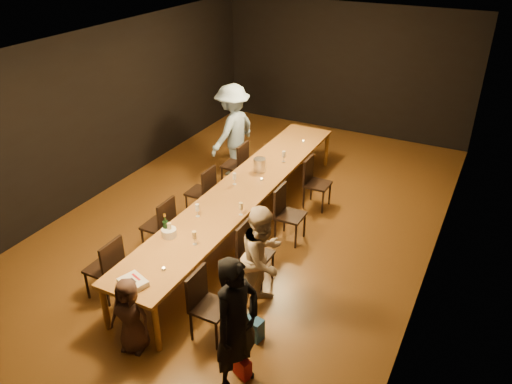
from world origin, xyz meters
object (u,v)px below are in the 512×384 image
at_px(chair_right_3, 318,184).
at_px(plate_stack, 169,233).
at_px(man_blue, 233,131).
at_px(chair_left_0, 104,267).
at_px(chair_left_2, 200,191).
at_px(child, 130,316).
at_px(ice_bucket, 259,165).
at_px(woman_tan, 263,258).
at_px(chair_right_1, 256,255).
at_px(champagne_bottle, 165,224).
at_px(chair_left_1, 158,225).
at_px(chair_left_3, 234,165).
at_px(table, 243,190).
at_px(woman_birthday, 237,325).
at_px(birthday_cake, 133,282).
at_px(chair_right_0, 211,307).
at_px(chair_right_2, 290,215).

distance_m(chair_right_3, plate_stack, 3.13).
distance_m(chair_right_3, man_blue, 2.11).
bearing_deg(chair_left_0, chair_left_2, 0.00).
bearing_deg(chair_left_2, chair_right_3, -54.78).
relative_size(child, ice_bucket, 4.36).
bearing_deg(woman_tan, man_blue, 43.22).
distance_m(chair_right_1, child, 1.95).
distance_m(chair_left_2, champagne_bottle, 1.84).
distance_m(chair_left_1, plate_stack, 0.87).
height_order(man_blue, champagne_bottle, man_blue).
bearing_deg(chair_left_3, chair_left_0, -180.00).
height_order(table, chair_left_2, chair_left_2).
relative_size(woman_birthday, plate_stack, 8.05).
bearing_deg(woman_birthday, birthday_cake, 99.57).
relative_size(table, champagne_bottle, 17.90).
xyz_separation_m(chair_left_2, woman_birthday, (2.33, -2.87, 0.37)).
bearing_deg(birthday_cake, woman_birthday, 15.02).
bearing_deg(chair_right_3, chair_right_1, -0.00).
bearing_deg(woman_birthday, chair_right_0, 66.95).
bearing_deg(child, chair_right_0, 28.08).
bearing_deg(woman_birthday, chair_right_3, 22.25).
xyz_separation_m(chair_right_3, chair_left_2, (-1.70, -1.20, 0.00)).
relative_size(chair_left_2, woman_tan, 0.61).
distance_m(chair_right_0, ice_bucket, 3.22).
bearing_deg(woman_tan, plate_stack, 103.33).
distance_m(chair_right_1, chair_right_2, 1.20).
height_order(chair_right_0, chair_left_3, same).
height_order(table, chair_right_2, chair_right_2).
relative_size(chair_right_2, plate_stack, 4.47).
bearing_deg(man_blue, chair_right_2, 56.75).
relative_size(woman_tan, plate_stack, 7.29).
bearing_deg(chair_right_3, chair_left_0, -25.28).
xyz_separation_m(chair_right_2, chair_right_3, (0.00, 1.20, 0.00)).
bearing_deg(child, table, 80.85).
relative_size(chair_right_3, woman_birthday, 0.56).
distance_m(chair_right_2, plate_stack, 2.06).
relative_size(table, chair_left_0, 6.45).
xyz_separation_m(chair_left_1, ice_bucket, (0.81, 1.87, 0.40)).
bearing_deg(table, chair_left_2, 180.00).
bearing_deg(woman_tan, chair_left_3, 43.79).
bearing_deg(child, chair_right_2, 64.92).
xyz_separation_m(chair_right_3, chair_left_1, (-1.70, -2.40, 0.00)).
height_order(chair_right_3, chair_left_1, same).
height_order(chair_right_3, plate_stack, chair_right_3).
bearing_deg(chair_left_3, chair_left_2, -180.00).
height_order(child, champagne_bottle, champagne_bottle).
bearing_deg(chair_left_3, chair_right_2, -125.22).
bearing_deg(man_blue, chair_left_2, 16.97).
height_order(chair_left_3, man_blue, man_blue).
bearing_deg(woman_birthday, chair_left_0, 92.13).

